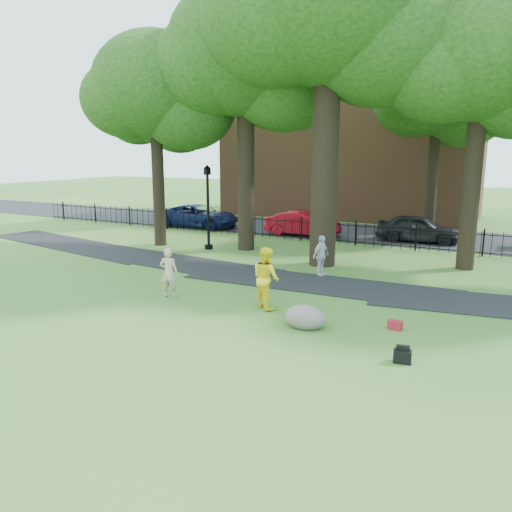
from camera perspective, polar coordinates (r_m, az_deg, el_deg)
The scene contains 17 objects.
ground at distance 15.38m, azimuth -1.45°, elevation -6.22°, with size 120.00×120.00×0.00m, color #306623.
footpath at distance 18.39m, azimuth 7.17°, elevation -3.24°, with size 36.00×2.60×0.03m, color black.
street at distance 30.03m, azimuth 13.40°, elevation 2.46°, with size 80.00×7.00×0.02m, color black.
iron_fence at distance 26.12m, azimuth 11.32°, elevation 2.50°, with size 44.00×0.04×1.20m.
brick_building at distance 38.44m, azimuth 10.91°, elevation 13.57°, with size 18.00×8.00×12.00m, color brown.
big_tree at distance 21.72m, azimuth 8.80°, elevation 26.09°, with size 10.08×8.61×14.37m.
tree_row at distance 22.43m, azimuth 10.77°, elevation 20.39°, with size 26.82×7.96×12.42m.
woman at distance 16.75m, azimuth -9.93°, elevation -1.89°, with size 0.61×0.40×1.68m, color tan.
man at distance 15.36m, azimuth 1.16°, elevation -2.49°, with size 0.94×0.73×1.93m, color yellow.
pedestrian at distance 19.47m, azimuth 7.44°, elevation 0.02°, with size 0.94×0.39×1.60m, color silver.
boulder at distance 13.92m, azimuth 5.65°, elevation -6.76°, with size 1.17×0.88×0.68m, color #615E50.
lamppost at distance 24.58m, azimuth -5.51°, elevation 5.45°, with size 0.41×0.41×4.13m.
backpack at distance 12.19m, azimuth 16.38°, elevation -10.96°, with size 0.40×0.25×0.30m, color black.
red_bag at distance 14.27m, azimuth 15.61°, elevation -7.61°, with size 0.36×0.23×0.25m, color maroon.
red_sedan at distance 28.64m, azimuth 5.36°, elevation 3.71°, with size 1.48×4.25×1.40m, color maroon.
navy_van at distance 31.94m, azimuth -6.53°, elevation 4.56°, with size 2.38×5.15×1.43m, color #0D1741.
grey_car at distance 27.94m, azimuth 18.03°, elevation 3.03°, with size 1.73×4.31×1.47m, color black.
Camera 1 is at (7.05, -12.79, 4.81)m, focal length 35.00 mm.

